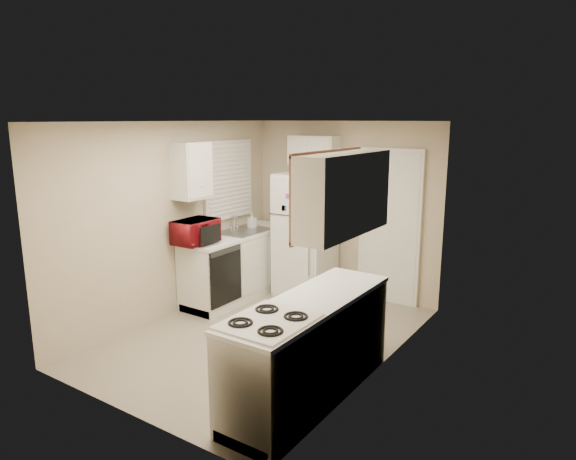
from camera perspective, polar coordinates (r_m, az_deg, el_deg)
The scene contains 19 objects.
floor at distance 5.99m, azimuth -2.72°, elevation -11.68°, with size 3.80×3.80×0.00m, color #AA9E88.
ceiling at distance 5.47m, azimuth -2.98°, elevation 11.94°, with size 3.80×3.80×0.00m, color white.
wall_left at distance 6.53m, azimuth -12.76°, elevation 1.11°, with size 3.80×3.80×0.00m, color #BCAB8E.
wall_right at distance 4.93m, azimuth 10.36°, elevation -2.40°, with size 3.80×3.80×0.00m, color #BCAB8E.
wall_back at distance 7.19m, azimuth 6.23°, elevation 2.37°, with size 2.80×2.80×0.00m, color #BCAB8E.
wall_front at distance 4.29m, azimuth -18.21°, elevation -5.04°, with size 2.80×2.80×0.00m, color #BCAB8E.
left_counter at distance 7.14m, azimuth -5.57°, elevation -3.87°, with size 0.60×1.80×0.90m, color silver.
dishwasher at distance 6.51m, azimuth -6.95°, elevation -5.15°, with size 0.03×0.58×0.72m, color black.
sink at distance 7.15m, azimuth -4.87°, elevation -0.44°, with size 0.54×0.74×0.16m, color gray.
microwave at distance 6.48m, azimuth -10.23°, elevation -0.21°, with size 0.30×0.55×0.37m, color maroon.
soap_bottle at distance 7.34m, azimuth -4.03°, elevation 1.02°, with size 0.09×0.10×0.21m, color white.
window_blinds at distance 7.19m, azimuth -6.61°, elevation 5.58°, with size 0.10×0.98×1.08m, color silver.
upper_cabinet_left at distance 6.49m, azimuth -10.68°, elevation 6.50°, with size 0.30×0.45×0.70m, color silver.
refrigerator at distance 7.10m, azimuth 1.98°, elevation -0.54°, with size 0.70×0.68×1.71m, color silver.
cabinet_over_fridge at distance 7.16m, azimuth 2.94°, elevation 8.83°, with size 0.70×0.30×0.40m, color silver.
interior_door at distance 6.90m, azimuth 11.19°, elevation 0.26°, with size 0.86×0.06×2.08m, color silver.
right_counter at distance 4.64m, azimuth 2.41°, elevation -13.02°, with size 0.60×2.00×0.90m, color silver.
stove at distance 4.21m, azimuth -2.12°, elevation -16.00°, with size 0.58×0.72×0.88m, color silver.
upper_cabinet_right at distance 4.43m, azimuth 6.26°, elevation 4.00°, with size 0.30×1.20×0.70m, color silver.
Camera 1 is at (3.27, -4.38, 2.44)m, focal length 32.00 mm.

